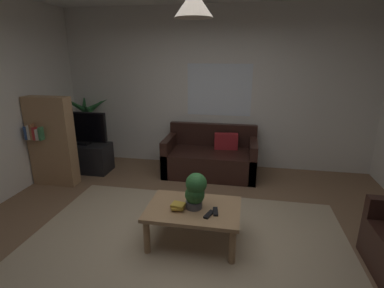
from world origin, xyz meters
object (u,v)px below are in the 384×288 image
potted_palm_corner (89,131)px  book_on_table_2 (178,205)px  remote_on_table_0 (209,214)px  bookshelf_corner (51,141)px  coffee_table (193,213)px  tv (81,128)px  book_on_table_1 (178,207)px  remote_on_table_1 (215,212)px  pendant_lamp (194,3)px  potted_plant_on_table (196,191)px  couch_under_window (211,158)px  tv_stand (85,157)px  book_on_table_0 (178,208)px

potted_palm_corner → book_on_table_2: bearing=-44.7°
remote_on_table_0 → bookshelf_corner: 2.92m
coffee_table → remote_on_table_0: bearing=-35.2°
book_on_table_2 → tv: 2.74m
book_on_table_1 → remote_on_table_1: bearing=3.5°
book_on_table_2 → pendant_lamp: size_ratio=0.29×
coffee_table → potted_plant_on_table: (0.02, -0.01, 0.27)m
couch_under_window → bookshelf_corner: size_ratio=1.11×
tv_stand → tv: bearing=-90.0°
book_on_table_1 → bookshelf_corner: (-2.29, 1.19, 0.25)m
coffee_table → potted_palm_corner: 3.25m
potted_plant_on_table → pendant_lamp: bearing=153.5°
tv → tv_stand: bearing=90.0°
book_on_table_1 → book_on_table_0: bearing=93.8°
tv → potted_palm_corner: 0.57m
potted_plant_on_table → tv_stand: potted_plant_on_table is taller
book_on_table_2 → remote_on_table_1: 0.40m
potted_palm_corner → book_on_table_0: bearing=-44.7°
remote_on_table_1 → tv: size_ratio=0.17×
potted_plant_on_table → tv: bearing=143.9°
remote_on_table_1 → bookshelf_corner: bookshelf_corner is taller
potted_plant_on_table → bookshelf_corner: bearing=155.8°
tv → potted_palm_corner: potted_palm_corner is taller
tv → pendant_lamp: bearing=-36.2°
remote_on_table_1 → pendant_lamp: pendant_lamp is taller
tv → pendant_lamp: (2.26, -1.65, 1.65)m
book_on_table_0 → remote_on_table_0: 0.35m
couch_under_window → remote_on_table_1: (0.30, -2.02, 0.16)m
coffee_table → book_on_table_2: (-0.15, -0.07, 0.12)m
pendant_lamp → potted_plant_on_table: bearing=-26.5°
tv_stand → potted_palm_corner: 0.62m
book_on_table_2 → tv: bearing=140.7°
book_on_table_2 → remote_on_table_0: book_on_table_2 is taller
book_on_table_2 → remote_on_table_0: (0.34, -0.06, -0.04)m
tv → potted_palm_corner: (-0.15, 0.51, -0.19)m
book_on_table_2 → bookshelf_corner: bookshelf_corner is taller
coffee_table → bookshelf_corner: bookshelf_corner is taller
potted_plant_on_table → potted_palm_corner: potted_palm_corner is taller
tv_stand → potted_plant_on_table: bearing=-36.4°
book_on_table_0 → remote_on_table_0: same height
couch_under_window → book_on_table_0: couch_under_window is taller
coffee_table → potted_palm_corner: (-2.42, 2.17, 0.25)m
book_on_table_1 → book_on_table_2: 0.03m
remote_on_table_0 → pendant_lamp: pendant_lamp is taller
coffee_table → potted_palm_corner: size_ratio=0.77×
remote_on_table_1 → potted_plant_on_table: bearing=159.3°
coffee_table → bookshelf_corner: 2.71m
book_on_table_0 → book_on_table_1: bearing=-86.2°
remote_on_table_0 → bookshelf_corner: bookshelf_corner is taller
couch_under_window → tv_stand: size_ratio=1.72×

